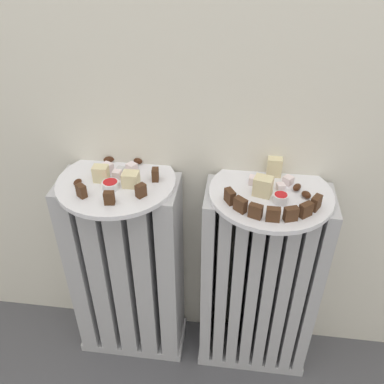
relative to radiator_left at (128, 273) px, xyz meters
name	(u,v)px	position (x,y,z in m)	size (l,w,h in m)	color
radiator_left	(128,273)	(0.00, 0.00, 0.00)	(0.33, 0.15, 0.64)	#B2B2B7
radiator_right	(258,285)	(0.39, 0.00, 0.00)	(0.33, 0.15, 0.64)	#B2B2B7
plate_left	(116,182)	(0.00, 0.00, 0.33)	(0.30, 0.30, 0.01)	white
plate_right	(271,193)	(0.39, 0.00, 0.33)	(0.30, 0.30, 0.01)	white
dark_cake_slice_left_0	(81,191)	(-0.06, -0.08, 0.35)	(0.02, 0.02, 0.03)	#472B19
dark_cake_slice_left_1	(109,198)	(0.01, -0.10, 0.35)	(0.02, 0.02, 0.03)	#472B19
dark_cake_slice_left_2	(141,191)	(0.08, -0.06, 0.35)	(0.02, 0.02, 0.03)	#472B19
dark_cake_slice_left_3	(155,175)	(0.10, 0.01, 0.35)	(0.02, 0.02, 0.03)	#472B19
marble_cake_slice_left_0	(131,179)	(0.04, -0.02, 0.35)	(0.04, 0.03, 0.04)	beige
marble_cake_slice_left_1	(101,174)	(-0.04, -0.01, 0.36)	(0.04, 0.03, 0.04)	beige
turkish_delight_left_0	(117,174)	(0.00, 0.01, 0.35)	(0.02, 0.02, 0.02)	white
turkish_delight_left_1	(107,168)	(-0.03, 0.03, 0.35)	(0.03, 0.03, 0.03)	white
turkish_delight_left_2	(132,168)	(0.03, 0.05, 0.35)	(0.02, 0.02, 0.02)	white
medjool_date_left_0	(78,182)	(-0.09, -0.03, 0.34)	(0.03, 0.02, 0.01)	#3D1E0F
medjool_date_left_1	(109,159)	(-0.04, 0.08, 0.34)	(0.03, 0.02, 0.02)	#3D1E0F
medjool_date_left_2	(138,161)	(0.04, 0.09, 0.34)	(0.03, 0.02, 0.02)	#3D1E0F
jam_bowl_left	(110,185)	(0.00, -0.04, 0.35)	(0.04, 0.04, 0.02)	white
dark_cake_slice_right_0	(230,196)	(0.29, -0.06, 0.35)	(0.03, 0.02, 0.03)	#472B19
dark_cake_slice_right_1	(240,205)	(0.32, -0.09, 0.35)	(0.03, 0.02, 0.03)	#472B19
dark_cake_slice_right_2	(255,211)	(0.35, -0.11, 0.35)	(0.03, 0.02, 0.03)	#472B19
dark_cake_slice_right_3	(273,214)	(0.39, -0.11, 0.35)	(0.03, 0.02, 0.03)	#472B19
dark_cake_slice_right_4	(291,214)	(0.43, -0.11, 0.35)	(0.03, 0.02, 0.03)	#472B19
dark_cake_slice_right_5	(306,210)	(0.46, -0.09, 0.35)	(0.03, 0.02, 0.03)	#472B19
dark_cake_slice_right_6	(316,203)	(0.49, -0.06, 0.35)	(0.03, 0.02, 0.03)	#472B19
marble_cake_slice_right_0	(263,186)	(0.37, -0.02, 0.36)	(0.04, 0.03, 0.05)	beige
marble_cake_slice_right_1	(274,167)	(0.40, 0.08, 0.36)	(0.04, 0.03, 0.05)	beige
turkish_delight_right_0	(253,180)	(0.35, 0.03, 0.35)	(0.02, 0.02, 0.02)	white
turkish_delight_right_1	(288,180)	(0.43, 0.04, 0.35)	(0.02, 0.02, 0.02)	white
turkish_delight_right_2	(281,187)	(0.41, 0.01, 0.34)	(0.02, 0.02, 0.02)	white
medjool_date_right_0	(263,178)	(0.37, 0.05, 0.34)	(0.03, 0.02, 0.02)	#3D1E0F
medjool_date_right_1	(306,195)	(0.47, -0.02, 0.34)	(0.03, 0.02, 0.02)	#3D1E0F
medjool_date_right_2	(297,187)	(0.45, 0.01, 0.34)	(0.03, 0.02, 0.02)	#3D1E0F
jam_bowl_right	(281,198)	(0.41, -0.04, 0.35)	(0.04, 0.04, 0.02)	white
fork	(116,174)	(-0.01, 0.03, 0.34)	(0.03, 0.09, 0.00)	silver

